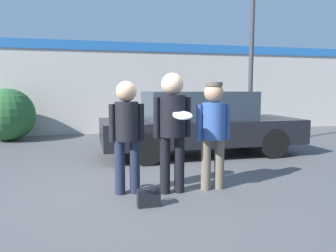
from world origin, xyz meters
TOP-DOWN VIEW (x-y plane):
  - ground_plane at (0.00, 0.00)m, footprint 56.00×56.00m
  - storefront_building at (0.00, 6.63)m, footprint 24.00×0.22m
  - person_left at (-0.31, -0.12)m, footprint 0.51×0.34m
  - person_middle_with_frisbee at (0.34, -0.26)m, footprint 0.56×0.60m
  - person_right at (0.98, -0.23)m, footprint 0.54×0.37m
  - parked_car_near at (1.70, 2.34)m, footprint 4.61×1.78m
  - shrub at (-3.10, 5.66)m, footprint 1.55×1.55m
  - handbag at (-0.12, -0.73)m, footprint 0.30×0.23m

SIDE VIEW (x-z plane):
  - ground_plane at x=0.00m, z-range 0.00..0.00m
  - handbag at x=-0.12m, z-range -0.01..0.26m
  - parked_car_near at x=1.70m, z-range 0.00..1.48m
  - shrub at x=-3.10m, z-range 0.00..1.55m
  - person_left at x=-0.31m, z-range 0.15..1.81m
  - person_right at x=0.98m, z-range 0.17..1.81m
  - person_middle_with_frisbee at x=0.34m, z-range 0.19..1.96m
  - storefront_building at x=0.00m, z-range 0.03..3.15m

